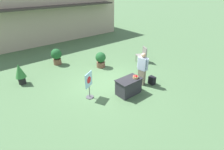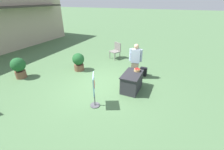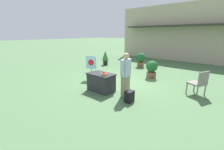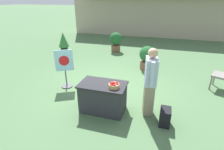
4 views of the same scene
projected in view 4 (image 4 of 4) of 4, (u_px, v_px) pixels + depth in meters
The scene contains 10 objects.
ground_plane at pixel (111, 86), 5.90m from camera, with size 120.00×120.00×0.00m, color #4C7047.
storefront_building at pixel (161, 1), 14.05m from camera, with size 13.07×5.69×4.93m.
display_table at pixel (103, 97), 4.51m from camera, with size 1.18×0.72×0.77m.
apple_basket at pixel (114, 85), 4.15m from camera, with size 0.26×0.26×0.16m.
person_visitor at pixel (150, 82), 4.20m from camera, with size 0.33×0.60×1.72m.
backpack at pixel (165, 117), 4.05m from camera, with size 0.24×0.34×0.42m.
poster_board at pixel (65, 68), 5.60m from camera, with size 0.52×0.36×1.27m.
potted_plant_near_left at pixel (116, 41), 9.46m from camera, with size 0.68×0.68×1.04m.
potted_plant_far_right at pixel (147, 57), 7.10m from camera, with size 0.64×0.64×0.97m.
potted_plant_far_left at pixel (64, 42), 9.05m from camera, with size 0.53×0.53×1.12m.
Camera 4 is at (1.57, -5.00, 2.75)m, focal length 28.00 mm.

